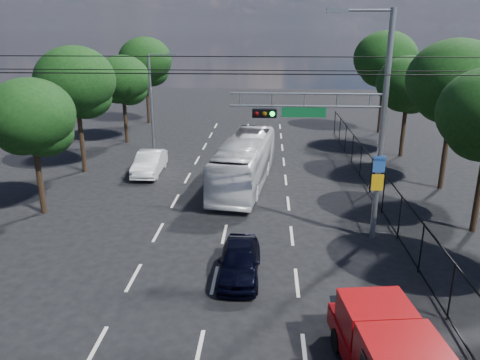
# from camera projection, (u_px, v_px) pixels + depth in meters

# --- Properties ---
(ground) EXTENTS (120.00, 120.00, 0.00)m
(ground) POSITION_uv_depth(u_px,v_px,m) (199.00, 352.00, 13.28)
(ground) COLOR black
(ground) RESTS_ON ground
(lane_markings) EXTENTS (6.12, 38.00, 0.01)m
(lane_markings) POSITION_uv_depth(u_px,v_px,m) (234.00, 190.00, 26.56)
(lane_markings) COLOR beige
(lane_markings) RESTS_ON ground
(signal_mast) EXTENTS (6.43, 0.39, 9.50)m
(signal_mast) POSITION_uv_depth(u_px,v_px,m) (353.00, 119.00, 18.94)
(signal_mast) COLOR slate
(signal_mast) RESTS_ON ground
(streetlight_left) EXTENTS (2.09, 0.22, 7.08)m
(streetlight_left) POSITION_uv_depth(u_px,v_px,m) (153.00, 99.00, 33.29)
(streetlight_left) COLOR slate
(streetlight_left) RESTS_ON ground
(utility_wires) EXTENTS (22.00, 5.04, 0.74)m
(utility_wires) POSITION_uv_depth(u_px,v_px,m) (224.00, 67.00, 19.41)
(utility_wires) COLOR black
(utility_wires) RESTS_ON ground
(fence_right) EXTENTS (0.06, 34.03, 2.00)m
(fence_right) POSITION_uv_depth(u_px,v_px,m) (378.00, 185.00, 24.08)
(fence_right) COLOR black
(fence_right) RESTS_ON ground
(tree_right_c) EXTENTS (5.10, 5.10, 8.29)m
(tree_right_c) POSITION_uv_depth(u_px,v_px,m) (454.00, 87.00, 25.09)
(tree_right_c) COLOR black
(tree_right_c) RESTS_ON ground
(tree_right_d) EXTENTS (4.32, 4.32, 7.02)m
(tree_right_d) POSITION_uv_depth(u_px,v_px,m) (408.00, 88.00, 32.02)
(tree_right_d) COLOR black
(tree_right_d) RESTS_ON ground
(tree_right_e) EXTENTS (5.28, 5.28, 8.58)m
(tree_right_e) POSITION_uv_depth(u_px,v_px,m) (385.00, 63.00, 39.26)
(tree_right_e) COLOR black
(tree_right_e) RESTS_ON ground
(tree_left_b) EXTENTS (4.08, 4.08, 6.63)m
(tree_left_b) POSITION_uv_depth(u_px,v_px,m) (32.00, 122.00, 21.89)
(tree_left_b) COLOR black
(tree_left_b) RESTS_ON ground
(tree_left_c) EXTENTS (4.80, 4.80, 7.80)m
(tree_left_c) POSITION_uv_depth(u_px,v_px,m) (76.00, 86.00, 28.31)
(tree_left_c) COLOR black
(tree_left_c) RESTS_ON ground
(tree_left_d) EXTENTS (4.20, 4.20, 6.83)m
(tree_left_d) POSITION_uv_depth(u_px,v_px,m) (123.00, 83.00, 36.08)
(tree_left_d) COLOR black
(tree_left_d) RESTS_ON ground
(tree_left_e) EXTENTS (4.92, 4.92, 7.99)m
(tree_left_e) POSITION_uv_depth(u_px,v_px,m) (146.00, 64.00, 43.43)
(tree_left_e) COLOR black
(tree_left_e) RESTS_ON ground
(red_pickup) EXTENTS (2.51, 5.40, 1.94)m
(red_pickup) POSITION_uv_depth(u_px,v_px,m) (392.00, 358.00, 11.51)
(red_pickup) COLOR black
(red_pickup) RESTS_ON ground
(navy_hatchback) EXTENTS (1.53, 3.73, 1.27)m
(navy_hatchback) POSITION_uv_depth(u_px,v_px,m) (239.00, 261.00, 17.15)
(navy_hatchback) COLOR black
(navy_hatchback) RESTS_ON ground
(white_bus) EXTENTS (3.53, 10.16, 2.77)m
(white_bus) POSITION_uv_depth(u_px,v_px,m) (245.00, 162.00, 26.97)
(white_bus) COLOR silver
(white_bus) RESTS_ON ground
(white_van) EXTENTS (1.59, 4.31, 1.41)m
(white_van) POSITION_uv_depth(u_px,v_px,m) (150.00, 163.00, 29.25)
(white_van) COLOR white
(white_van) RESTS_ON ground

